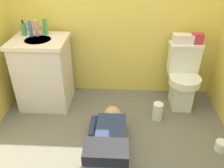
# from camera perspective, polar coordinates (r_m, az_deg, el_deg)

# --- Properties ---
(ground_plane) EXTENTS (2.95, 3.06, 0.04)m
(ground_plane) POSITION_cam_1_polar(r_m,az_deg,el_deg) (2.37, -0.78, -15.21)
(ground_plane) COLOR #69645A
(toilet) EXTENTS (0.36, 0.46, 0.75)m
(toilet) POSITION_cam_1_polar(r_m,az_deg,el_deg) (2.82, 16.90, 1.61)
(toilet) COLOR white
(toilet) RESTS_ON ground_plane
(vanity_cabinet) EXTENTS (0.60, 0.52, 0.82)m
(vanity_cabinet) POSITION_cam_1_polar(r_m,az_deg,el_deg) (2.81, -16.29, 2.84)
(vanity_cabinet) COLOR silver
(vanity_cabinet) RESTS_ON ground_plane
(faucet) EXTENTS (0.02, 0.02, 0.10)m
(faucet) POSITION_cam_1_polar(r_m,az_deg,el_deg) (2.76, -16.82, 12.47)
(faucet) COLOR silver
(faucet) RESTS_ON vanity_cabinet
(person_plumber) EXTENTS (0.39, 1.06, 0.52)m
(person_plumber) POSITION_cam_1_polar(r_m,az_deg,el_deg) (2.13, -0.74, -14.44)
(person_plumber) COLOR navy
(person_plumber) RESTS_ON ground_plane
(tissue_box) EXTENTS (0.22, 0.11, 0.10)m
(tissue_box) POSITION_cam_1_polar(r_m,az_deg,el_deg) (2.72, 16.98, 10.54)
(tissue_box) COLOR silver
(tissue_box) RESTS_ON toilet
(toiletry_bag) EXTENTS (0.12, 0.09, 0.11)m
(toiletry_bag) POSITION_cam_1_polar(r_m,az_deg,el_deg) (2.75, 20.07, 10.40)
(toiletry_bag) COLOR #B22D3F
(toiletry_bag) RESTS_ON toilet
(soap_dispenser) EXTENTS (0.06, 0.06, 0.17)m
(soap_dispenser) POSITION_cam_1_polar(r_m,az_deg,el_deg) (2.81, -20.74, 12.47)
(soap_dispenser) COLOR #3E9264
(soap_dispenser) RESTS_ON vanity_cabinet
(bottle_blue) EXTENTS (0.04, 0.04, 0.17)m
(bottle_blue) POSITION_cam_1_polar(r_m,az_deg,el_deg) (2.73, -19.32, 12.64)
(bottle_blue) COLOR #4568BF
(bottle_blue) RESTS_ON vanity_cabinet
(bottle_pink) EXTENTS (0.05, 0.05, 0.17)m
(bottle_pink) POSITION_cam_1_polar(r_m,az_deg,el_deg) (2.73, -18.05, 12.86)
(bottle_pink) COLOR pink
(bottle_pink) RESTS_ON vanity_cabinet
(bottle_green) EXTENTS (0.05, 0.05, 0.18)m
(bottle_green) POSITION_cam_1_polar(r_m,az_deg,el_deg) (2.75, -15.99, 13.34)
(bottle_green) COLOR green
(bottle_green) RESTS_ON vanity_cabinet
(paper_towel_roll) EXTENTS (0.11, 0.11, 0.21)m
(paper_towel_roll) POSITION_cam_1_polar(r_m,az_deg,el_deg) (2.64, 11.07, -6.60)
(paper_towel_roll) COLOR white
(paper_towel_roll) RESTS_ON ground_plane
(toilet_paper_roll) EXTENTS (0.11, 0.11, 0.10)m
(toilet_paper_roll) POSITION_cam_1_polar(r_m,az_deg,el_deg) (2.51, 25.07, -13.54)
(toilet_paper_roll) COLOR white
(toilet_paper_roll) RESTS_ON ground_plane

